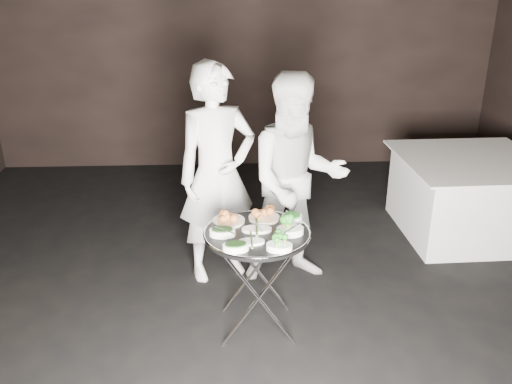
{
  "coord_description": "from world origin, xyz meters",
  "views": [
    {
      "loc": [
        -0.15,
        -3.06,
        2.3
      ],
      "look_at": [
        0.0,
        0.22,
        0.95
      ],
      "focal_mm": 38.0,
      "sensor_mm": 36.0,
      "label": 1
    }
  ],
  "objects_px": {
    "dining_table": "(467,196)",
    "waiter_right": "(297,181)",
    "tray_stand": "(257,276)",
    "waiter_left": "(217,175)",
    "serving_tray": "(257,234)"
  },
  "relations": [
    {
      "from": "waiter_right",
      "to": "dining_table",
      "type": "bearing_deg",
      "value": 16.24
    },
    {
      "from": "serving_tray",
      "to": "dining_table",
      "type": "xyz_separation_m",
      "value": [
        2.01,
        1.38,
        -0.36
      ]
    },
    {
      "from": "serving_tray",
      "to": "waiter_left",
      "type": "distance_m",
      "value": 0.8
    },
    {
      "from": "waiter_right",
      "to": "waiter_left",
      "type": "bearing_deg",
      "value": 167.12
    },
    {
      "from": "waiter_right",
      "to": "dining_table",
      "type": "xyz_separation_m",
      "value": [
        1.68,
        0.7,
        -0.45
      ]
    },
    {
      "from": "dining_table",
      "to": "tray_stand",
      "type": "bearing_deg",
      "value": -145.6
    },
    {
      "from": "waiter_left",
      "to": "dining_table",
      "type": "xyz_separation_m",
      "value": [
        2.28,
        0.64,
        -0.49
      ]
    },
    {
      "from": "dining_table",
      "to": "waiter_right",
      "type": "bearing_deg",
      "value": -157.3
    },
    {
      "from": "waiter_right",
      "to": "tray_stand",
      "type": "bearing_deg",
      "value": -122.69
    },
    {
      "from": "tray_stand",
      "to": "waiter_left",
      "type": "distance_m",
      "value": 0.91
    },
    {
      "from": "waiter_left",
      "to": "waiter_right",
      "type": "bearing_deg",
      "value": -29.08
    },
    {
      "from": "tray_stand",
      "to": "waiter_left",
      "type": "bearing_deg",
      "value": 109.77
    },
    {
      "from": "serving_tray",
      "to": "waiter_left",
      "type": "relative_size",
      "value": 0.41
    },
    {
      "from": "waiter_left",
      "to": "dining_table",
      "type": "bearing_deg",
      "value": -7.1
    },
    {
      "from": "waiter_left",
      "to": "dining_table",
      "type": "height_order",
      "value": "waiter_left"
    }
  ]
}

